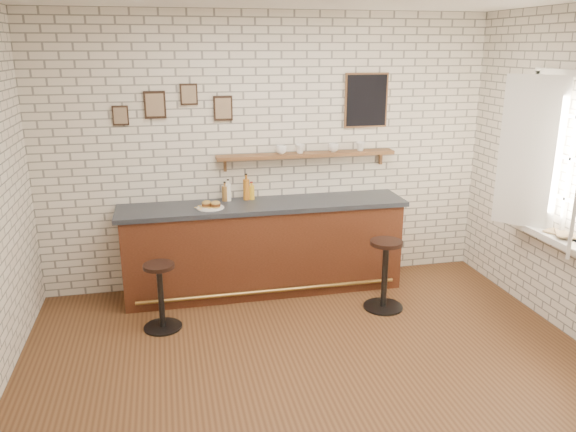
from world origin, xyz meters
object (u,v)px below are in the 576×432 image
Objects in this scene: sandwich_plate at (210,208)px; condiment_bottle_yellow at (252,192)px; bar_counter at (264,247)px; book_upper at (555,233)px; bar_stool_right at (385,272)px; shelf_cup_d at (360,146)px; shelf_cup_b at (300,149)px; shelf_cup_c at (333,148)px; book_lower at (554,234)px; bitters_bottle_brown at (225,193)px; bar_stool_left at (161,294)px; bitters_bottle_amber at (246,189)px; bitters_bottle_white at (228,192)px; shelf_cup_a at (281,150)px; ciabatta_sandwich at (211,204)px.

sandwich_plate is 1.41× the size of condiment_bottle_yellow.
condiment_bottle_yellow reaches higher than bar_counter.
book_upper is at bearing -31.87° from condiment_bottle_yellow.
shelf_cup_d is at bearing 88.86° from bar_stool_right.
shelf_cup_b is at bearing 24.06° from bar_counter.
shelf_cup_c reaches higher than book_lower.
book_lower is at bearing -28.93° from bitters_bottle_brown.
condiment_bottle_yellow reaches higher than bar_stool_right.
bitters_bottle_brown is 1.35m from bar_stool_left.
bitters_bottle_amber is (0.24, 0.00, 0.03)m from bitters_bottle_brown.
bitters_bottle_amber reaches higher than sandwich_plate.
bar_stool_right is 1.48m from shelf_cup_d.
shelf_cup_c is at bearing 0.86° from bitters_bottle_white.
shelf_cup_a is at bearing 134.00° from bar_stool_right.
shelf_cup_c is 0.48× the size of book_upper.
bar_counter reaches higher than bar_stool_left.
condiment_bottle_yellow is 0.80× the size of book_upper.
sandwich_plate is 0.38× the size of bar_stool_right.
bar_counter is 0.79m from ciabatta_sandwich.
sandwich_plate is at bearing -151.51° from condiment_bottle_yellow.
shelf_cup_a reaches higher than bar_stool_left.
ciabatta_sandwich is at bearing 159.13° from bar_stool_right.
bar_counter is 29.11× the size of shelf_cup_b.
bar_stool_right is 6.22× the size of shelf_cup_c.
sandwich_plate reaches higher than bar_stool_right.
shelf_cup_a reaches higher than ciabatta_sandwich.
book_upper is at bearing -53.01° from shelf_cup_d.
bitters_bottle_amber reaches higher than bitters_bottle_brown.
ciabatta_sandwich is 0.91× the size of book_lower.
ciabatta_sandwich is 1.81m from shelf_cup_d.
bar_counter is at bearing 7.50° from sandwich_plate.
bar_counter is 1.35m from bar_stool_right.
bitters_bottle_amber is at bearing 130.72° from bar_counter.
shelf_cup_c reaches higher than bar_stool_right.
bitters_bottle_amber is 3.11m from book_lower.
shelf_cup_c reaches higher than sandwich_plate.
bitters_bottle_white is at bearing 49.68° from sandwich_plate.
bar_stool_left is at bearing 178.73° from bar_stool_right.
ciabatta_sandwich is 0.34m from bitters_bottle_white.
shelf_cup_d is 0.42× the size of book_upper.
condiment_bottle_yellow is 0.27× the size of bar_stool_right.
bitters_bottle_brown is 3.32m from book_lower.
bitters_bottle_brown is (0.18, 0.26, 0.08)m from sandwich_plate.
bitters_bottle_amber is 3.12m from book_upper.
shelf_cup_b is 0.89× the size of shelf_cup_c.
bitters_bottle_amber is (0.41, 0.26, 0.07)m from ciabatta_sandwich.
sandwich_plate is 1.31× the size of bitters_bottle_brown.
ciabatta_sandwich is 0.49m from bitters_bottle_amber.
shelf_cup_a reaches higher than bitters_bottle_brown.
shelf_cup_d is at bearing -99.96° from shelf_cup_c.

